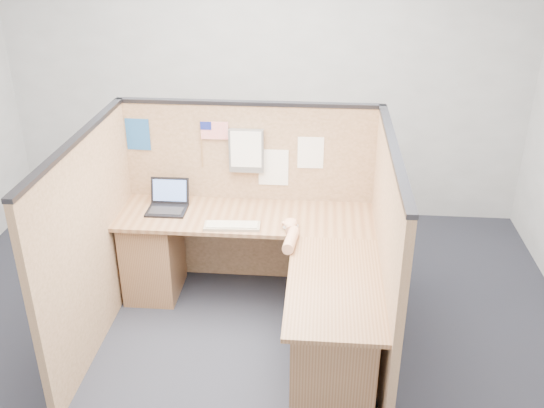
# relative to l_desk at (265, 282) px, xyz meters

# --- Properties ---
(floor) EXTENTS (5.00, 5.00, 0.00)m
(floor) POSITION_rel_l_desk_xyz_m (-0.18, -0.29, -0.39)
(floor) COLOR black
(floor) RESTS_ON ground
(wall_back) EXTENTS (5.00, 0.00, 5.00)m
(wall_back) POSITION_rel_l_desk_xyz_m (-0.18, 1.96, 1.01)
(wall_back) COLOR #A1A3A6
(wall_back) RESTS_ON floor
(cubicle_partitions) EXTENTS (2.06, 1.83, 1.53)m
(cubicle_partitions) POSITION_rel_l_desk_xyz_m (-0.18, 0.14, 0.38)
(cubicle_partitions) COLOR brown
(cubicle_partitions) RESTS_ON floor
(l_desk) EXTENTS (1.95, 1.75, 0.73)m
(l_desk) POSITION_rel_l_desk_xyz_m (0.00, 0.00, 0.00)
(l_desk) COLOR brown
(l_desk) RESTS_ON floor
(laptop) EXTENTS (0.30, 0.29, 0.22)m
(laptop) POSITION_rel_l_desk_xyz_m (-0.80, 0.46, 0.39)
(laptop) COLOR black
(laptop) RESTS_ON l_desk
(keyboard) EXTENTS (0.42, 0.16, 0.03)m
(keyboard) POSITION_rel_l_desk_xyz_m (-0.26, 0.19, 0.35)
(keyboard) COLOR gray
(keyboard) RESTS_ON l_desk
(mouse) EXTENTS (0.13, 0.10, 0.05)m
(mouse) POSITION_rel_l_desk_xyz_m (0.17, 0.20, 0.36)
(mouse) COLOR silver
(mouse) RESTS_ON l_desk
(hand_forearm) EXTENTS (0.12, 0.43, 0.09)m
(hand_forearm) POSITION_rel_l_desk_xyz_m (0.18, 0.04, 0.38)
(hand_forearm) COLOR tan
(hand_forearm) RESTS_ON l_desk
(blue_poster) EXTENTS (0.19, 0.01, 0.25)m
(blue_poster) POSITION_rel_l_desk_xyz_m (-1.06, 0.68, 0.86)
(blue_poster) COLOR #205596
(blue_poster) RESTS_ON cubicle_partitions
(american_flag) EXTENTS (0.22, 0.01, 0.38)m
(american_flag) POSITION_rel_l_desk_xyz_m (-0.47, 0.67, 0.90)
(american_flag) COLOR olive
(american_flag) RESTS_ON cubicle_partitions
(file_holder) EXTENTS (0.27, 0.05, 0.34)m
(file_holder) POSITION_rel_l_desk_xyz_m (-0.20, 0.66, 0.76)
(file_holder) COLOR slate
(file_holder) RESTS_ON cubicle_partitions
(paper_left) EXTENTS (0.20, 0.01, 0.25)m
(paper_left) POSITION_rel_l_desk_xyz_m (0.29, 0.68, 0.75)
(paper_left) COLOR white
(paper_left) RESTS_ON cubicle_partitions
(paper_right) EXTENTS (0.23, 0.00, 0.30)m
(paper_right) POSITION_rel_l_desk_xyz_m (0.01, 0.68, 0.62)
(paper_right) COLOR white
(paper_right) RESTS_ON cubicle_partitions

